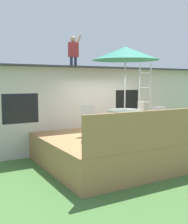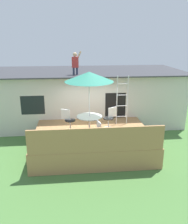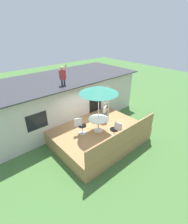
# 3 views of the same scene
# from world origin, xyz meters

# --- Properties ---
(ground_plane) EXTENTS (40.00, 40.00, 0.00)m
(ground_plane) POSITION_xyz_m (0.00, 0.00, 0.00)
(ground_plane) COLOR #477538
(house) EXTENTS (10.50, 4.50, 2.87)m
(house) POSITION_xyz_m (-0.00, 3.60, 1.44)
(house) COLOR beige
(house) RESTS_ON ground
(deck) EXTENTS (4.80, 3.93, 0.80)m
(deck) POSITION_xyz_m (0.00, 0.00, 0.40)
(deck) COLOR #A87A4C
(deck) RESTS_ON ground
(deck_railing) EXTENTS (4.70, 0.08, 0.90)m
(deck_railing) POSITION_xyz_m (0.00, -1.92, 1.25)
(deck_railing) COLOR #A87A4C
(deck_railing) RESTS_ON deck
(patio_table) EXTENTS (1.04, 1.04, 0.74)m
(patio_table) POSITION_xyz_m (-0.12, -0.24, 1.39)
(patio_table) COLOR silver
(patio_table) RESTS_ON deck
(patio_umbrella) EXTENTS (1.90, 1.90, 2.54)m
(patio_umbrella) POSITION_xyz_m (-0.12, -0.24, 3.15)
(patio_umbrella) COLOR silver
(patio_umbrella) RESTS_ON deck
(step_ladder) EXTENTS (0.52, 0.04, 2.20)m
(step_ladder) POSITION_xyz_m (1.43, 0.74, 1.90)
(step_ladder) COLOR silver
(step_ladder) RESTS_ON deck
(person_figure) EXTENTS (0.47, 0.20, 1.11)m
(person_figure) POSITION_xyz_m (-0.59, 2.18, 3.48)
(person_figure) COLOR #33384C
(person_figure) RESTS_ON house
(patio_chair_left) EXTENTS (0.59, 0.44, 0.92)m
(patio_chair_left) POSITION_xyz_m (-0.97, 0.17, 1.26)
(patio_chair_left) COLOR silver
(patio_chair_left) RESTS_ON deck
(patio_chair_right) EXTENTS (0.58, 0.44, 0.92)m
(patio_chair_right) POSITION_xyz_m (0.80, 0.26, 1.26)
(patio_chair_right) COLOR silver
(patio_chair_right) RESTS_ON deck
(patio_chair_near) EXTENTS (0.44, 0.61, 0.92)m
(patio_chair_near) POSITION_xyz_m (0.10, -1.26, 1.26)
(patio_chair_near) COLOR silver
(patio_chair_near) RESTS_ON deck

